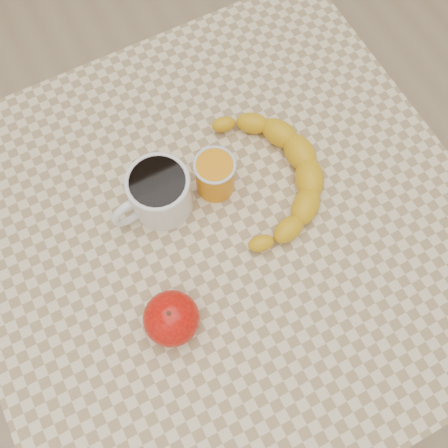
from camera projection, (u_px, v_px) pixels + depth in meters
name	position (u px, v px, depth m)	size (l,w,h in m)	color
ground	(224.00, 315.00, 1.49)	(3.00, 3.00, 0.00)	tan
table	(224.00, 245.00, 0.87)	(0.80, 0.80, 0.75)	beige
coffee_mug	(158.00, 192.00, 0.77)	(0.14, 0.11, 0.08)	white
orange_juice_glass	(215.00, 175.00, 0.78)	(0.07, 0.07, 0.08)	orange
apple	(171.00, 318.00, 0.70)	(0.09, 0.09, 0.08)	#9A0605
banana	(270.00, 177.00, 0.80)	(0.30, 0.35, 0.05)	gold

